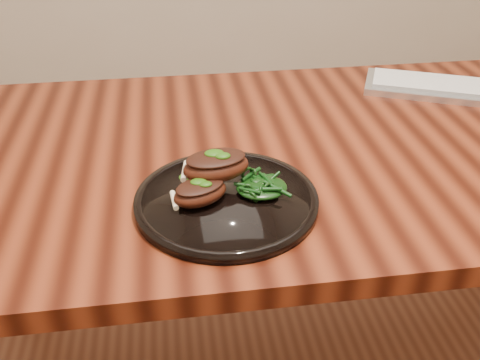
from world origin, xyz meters
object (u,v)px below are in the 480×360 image
lamb_chop_front (200,192)px  keyboard (470,90)px  greens_heap (262,184)px  desk (311,176)px  plate (226,200)px

lamb_chop_front → keyboard: bearing=29.8°
greens_heap → keyboard: bearing=33.0°
desk → plate: bearing=-135.7°
desk → keyboard: size_ratio=3.17×
lamb_chop_front → desk: bearing=40.2°
plate → keyboard: (0.63, 0.38, 0.00)m
desk → keyboard: 0.48m
desk → greens_heap: bearing=-126.5°
plate → keyboard: keyboard is taller
plate → lamb_chop_front: bearing=-166.1°
desk → keyboard: keyboard is taller
desk → greens_heap: (-0.14, -0.19, 0.11)m
plate → desk: bearing=44.3°
plate → keyboard: size_ratio=0.60×
greens_heap → keyboard: size_ratio=0.17×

